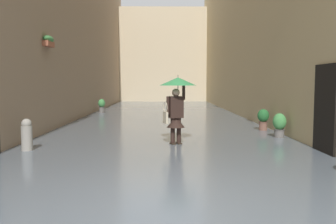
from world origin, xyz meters
The scene contains 9 objects.
ground_plane centered at (0.00, -13.49, 0.00)m, with size 67.43×67.43×0.00m, color gray.
flood_water centered at (0.00, -13.49, 0.03)m, with size 8.66×32.97×0.07m, color slate.
building_facade_right centered at (4.83, -13.48, 5.54)m, with size 2.04×30.97×11.08m.
building_facade_far centered at (0.00, -27.87, 4.25)m, with size 11.46×1.80×8.51m, color beige.
person_wading centered at (-0.39, -4.82, 1.38)m, with size 1.01×1.01×1.97m.
potted_plant_near_right centered at (3.44, -14.98, 0.47)m, with size 0.38×0.38×0.85m.
potted_plant_far_left centered at (-3.60, -5.92, 0.46)m, with size 0.41×0.41×0.82m.
potted_plant_near_left centered at (-3.58, -7.58, 0.47)m, with size 0.41×0.41×0.82m.
mooring_bollard centered at (3.38, -3.93, 0.43)m, with size 0.27×0.27×0.86m.
Camera 1 is at (-0.01, 4.78, 1.75)m, focal length 37.57 mm.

